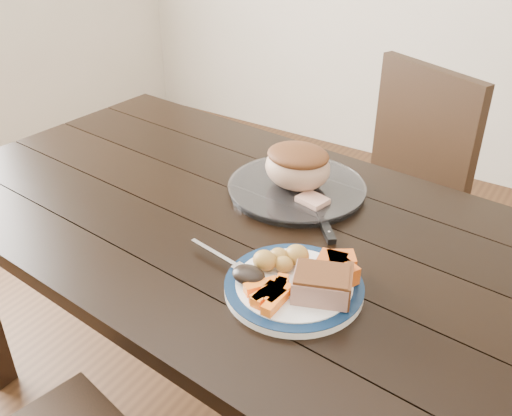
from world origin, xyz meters
The scene contains 15 objects.
ground centered at (0.00, 0.00, 0.00)m, with size 4.00×4.00×0.00m, color #472B16.
dining_table centered at (0.00, 0.00, 0.66)m, with size 1.67×1.04×0.75m.
chair_far centered at (0.16, 0.73, 0.52)m, with size 0.56×0.56×0.93m.
dinner_plate centered at (0.27, -0.18, 0.76)m, with size 0.28×0.28×0.02m, color white.
plate_rim centered at (0.27, -0.18, 0.77)m, with size 0.28×0.28×0.02m, color #0C203C.
serving_platter centered at (0.08, 0.17, 0.76)m, with size 0.35×0.35×0.02m, color white.
pork_slice centered at (0.33, -0.18, 0.79)m, with size 0.11×0.08×0.05m, color tan.
roasted_potatoes centered at (0.22, -0.15, 0.79)m, with size 0.10×0.10×0.04m.
carrot_batons centered at (0.26, -0.24, 0.78)m, with size 0.09×0.11×0.02m.
pumpkin_wedges centered at (0.33, -0.11, 0.79)m, with size 0.10×0.09×0.04m.
dark_mushroom centered at (0.19, -0.22, 0.79)m, with size 0.07×0.05×0.03m, color black.
fork centered at (0.11, -0.19, 0.77)m, with size 0.18×0.05×0.00m.
roast_joint centered at (0.08, 0.17, 0.82)m, with size 0.17×0.15×0.11m, color tan.
cut_slice centered at (0.16, 0.12, 0.78)m, with size 0.07×0.06×0.02m, color tan.
carving_knife centered at (0.20, 0.08, 0.76)m, with size 0.23×0.26×0.01m.
Camera 1 is at (0.69, -0.97, 1.48)m, focal length 40.00 mm.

